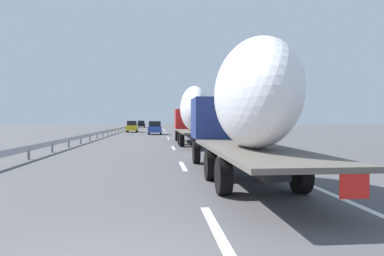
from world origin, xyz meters
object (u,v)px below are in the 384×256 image
at_px(truck_lead, 193,113).
at_px(car_blue_sedan, 155,128).
at_px(car_yellow_coupe, 132,127).
at_px(road_sign, 198,118).
at_px(car_black_suv, 141,124).
at_px(truck_trailing, 243,107).

distance_m(truck_lead, car_blue_sedan, 20.83).
distance_m(car_blue_sedan, car_yellow_coupe, 10.44).
xyz_separation_m(car_yellow_coupe, road_sign, (-6.07, -10.41, 1.41)).
bearing_deg(car_black_suv, car_yellow_coupe, -179.70).
height_order(car_blue_sedan, car_yellow_coupe, car_yellow_coupe).
relative_size(truck_trailing, car_black_suv, 3.10).
bearing_deg(truck_trailing, car_blue_sedan, 5.10).
distance_m(truck_lead, road_sign, 24.30).
xyz_separation_m(car_blue_sedan, car_yellow_coupe, (9.69, 3.89, 0.01)).
bearing_deg(truck_lead, car_black_suv, 6.51).
xyz_separation_m(truck_trailing, road_sign, (41.92, -3.10, -0.13)).
relative_size(truck_lead, road_sign, 4.12).
relative_size(truck_lead, car_blue_sedan, 3.54).
relative_size(truck_trailing, car_yellow_coupe, 2.95).
bearing_deg(road_sign, truck_lead, 172.67).
xyz_separation_m(truck_lead, car_black_suv, (65.67, 7.49, -1.73)).
height_order(truck_lead, car_black_suv, truck_lead).
relative_size(truck_lead, car_yellow_coupe, 3.22).
relative_size(car_yellow_coupe, road_sign, 1.28).
xyz_separation_m(car_blue_sedan, road_sign, (3.62, -6.52, 1.42)).
distance_m(truck_trailing, car_yellow_coupe, 48.57).
relative_size(car_black_suv, car_yellow_coupe, 0.95).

